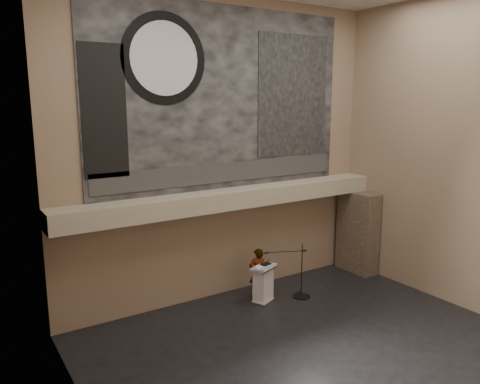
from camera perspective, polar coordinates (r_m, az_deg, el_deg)
floor at (r=11.53m, az=9.14°, el=-18.52°), size 10.00×10.00×0.00m
wall_back at (r=13.32m, az=-1.87°, el=5.00°), size 10.00×0.02×8.50m
wall_left at (r=7.71m, az=-18.64°, el=-0.15°), size 0.02×8.00×8.50m
wall_right at (r=13.99m, az=25.18°, el=4.24°), size 0.02×8.00×8.50m
soffit at (r=13.19m, az=-0.94°, el=-0.78°), size 10.00×0.80×0.50m
sprinkler_left at (r=12.46m, az=-7.08°, el=-2.91°), size 0.04×0.04×0.06m
sprinkler_right at (r=14.28m, az=5.65°, el=-1.05°), size 0.04×0.04×0.06m
banner at (r=13.22m, az=-1.85°, el=11.25°), size 8.00×0.05×5.00m
banner_text_strip at (r=13.34m, az=-1.70°, el=2.41°), size 7.76×0.02×0.55m
banner_clock_rim at (r=12.39m, az=-9.21°, el=15.75°), size 2.30×0.02×2.30m
banner_clock_face at (r=12.37m, az=-9.17°, el=15.76°), size 1.84×0.02×1.84m
banner_building_print at (r=14.57m, az=6.52°, el=11.57°), size 2.60×0.02×3.60m
banner_brick_print at (r=11.79m, az=-16.23°, el=9.36°), size 1.10×0.02×3.20m
stone_pier at (r=16.14m, az=14.15°, el=-4.73°), size 0.60×1.40×2.70m
lectern at (r=13.52m, az=2.84°, el=-11.14°), size 0.82×0.71×1.13m
binder at (r=13.39m, az=3.18°, el=-8.77°), size 0.29×0.24×0.04m
papers at (r=13.20m, az=2.40°, el=-9.14°), size 0.24×0.31×0.00m
speaker_person at (r=13.78m, az=2.19°, el=-9.83°), size 0.63×0.51×1.49m
mic_stand at (r=14.09m, az=7.33°, el=-11.69°), size 1.31×0.70×1.60m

